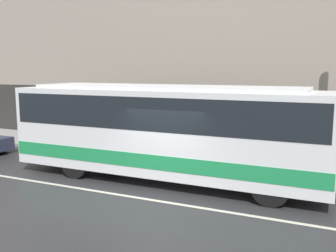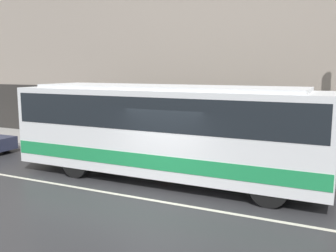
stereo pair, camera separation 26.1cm
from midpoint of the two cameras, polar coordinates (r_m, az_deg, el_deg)
name	(u,v)px [view 1 (the left image)]	position (r m, az deg, el deg)	size (l,w,h in m)	color
ground_plane	(153,200)	(10.83, -3.01, -11.23)	(60.00, 60.00, 0.00)	#2D2D30
sidewalk	(213,157)	(15.76, 6.40, -4.68)	(60.00, 3.15, 0.13)	gray
lane_stripe	(153,200)	(10.83, -3.01, -11.21)	(54.00, 0.14, 0.01)	beige
transit_bus	(165,127)	(12.38, -1.05, -0.19)	(10.53, 2.56, 3.16)	white
pedestrian_waiting	(164,131)	(17.21, -1.12, -0.82)	(0.36, 0.36, 1.57)	maroon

